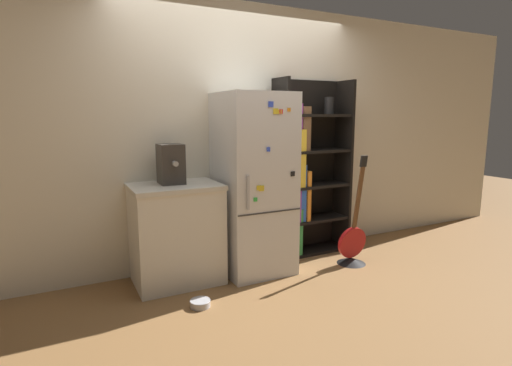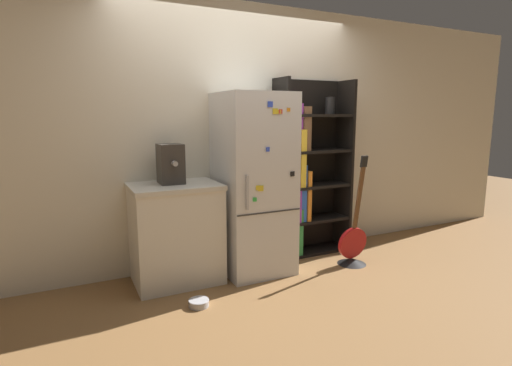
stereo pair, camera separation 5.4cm
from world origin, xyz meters
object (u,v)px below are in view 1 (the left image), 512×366
(refrigerator, at_px, (253,184))
(bookshelf, at_px, (301,173))
(espresso_machine, at_px, (171,164))
(pet_bowl, at_px, (200,303))
(guitar, at_px, (352,248))

(refrigerator, bearing_deg, bookshelf, 16.35)
(espresso_machine, height_order, pet_bowl, espresso_machine)
(refrigerator, bearing_deg, pet_bowl, -144.69)
(espresso_machine, relative_size, pet_bowl, 2.12)
(refrigerator, height_order, bookshelf, bookshelf)
(bookshelf, bearing_deg, espresso_machine, -176.24)
(bookshelf, bearing_deg, pet_bowl, -152.99)
(bookshelf, distance_m, guitar, 0.94)
(refrigerator, bearing_deg, guitar, -18.84)
(bookshelf, relative_size, guitar, 1.67)
(guitar, distance_m, pet_bowl, 1.72)
(bookshelf, relative_size, espresso_machine, 5.33)
(bookshelf, bearing_deg, refrigerator, -163.65)
(bookshelf, height_order, espresso_machine, bookshelf)
(bookshelf, height_order, pet_bowl, bookshelf)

